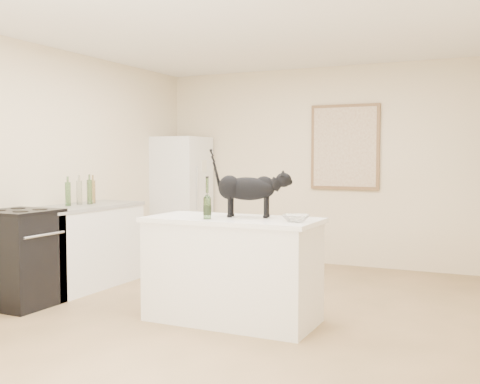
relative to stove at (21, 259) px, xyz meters
name	(u,v)px	position (x,y,z in m)	size (l,w,h in m)	color
floor	(232,314)	(1.95, 0.60, -0.45)	(5.50, 5.50, 0.00)	#A68158
ceiling	(232,23)	(1.95, 0.60, 2.15)	(5.50, 5.50, 0.00)	white
wall_back	(323,166)	(1.95, 3.35, 0.85)	(4.50, 4.50, 0.00)	beige
wall_left	(41,168)	(-0.30, 0.60, 0.85)	(5.50, 5.50, 0.00)	beige
island_base	(232,272)	(2.05, 0.40, -0.02)	(1.44, 0.67, 0.86)	white
island_top	(232,220)	(2.05, 0.40, 0.43)	(1.50, 0.70, 0.04)	white
left_cabinets	(84,248)	(0.00, 0.90, -0.02)	(0.60, 1.40, 0.86)	white
left_countertop	(83,207)	(0.00, 0.90, 0.43)	(0.62, 1.44, 0.04)	gray
stove	(21,259)	(0.00, 0.00, 0.00)	(0.60, 0.60, 0.90)	black
fridge	(181,197)	(0.00, 2.95, 0.40)	(0.68, 0.68, 1.70)	white
artwork_frame	(345,147)	(2.25, 3.32, 1.10)	(0.90, 0.03, 1.10)	brown
artwork_canvas	(344,147)	(2.25, 3.30, 1.10)	(0.82, 0.00, 1.02)	beige
black_cat	(247,192)	(2.15, 0.50, 0.67)	(0.63, 0.19, 0.44)	black
wine_bottle	(207,200)	(1.90, 0.22, 0.61)	(0.07, 0.07, 0.31)	#275321
glass_bowl	(296,218)	(2.65, 0.34, 0.48)	(0.23, 0.23, 0.06)	white
fridge_paper	(204,166)	(0.34, 3.01, 0.85)	(0.00, 0.13, 0.17)	white
counter_bottle_cluster	(82,193)	(-0.02, 0.92, 0.58)	(0.12, 0.44, 0.27)	#909C91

